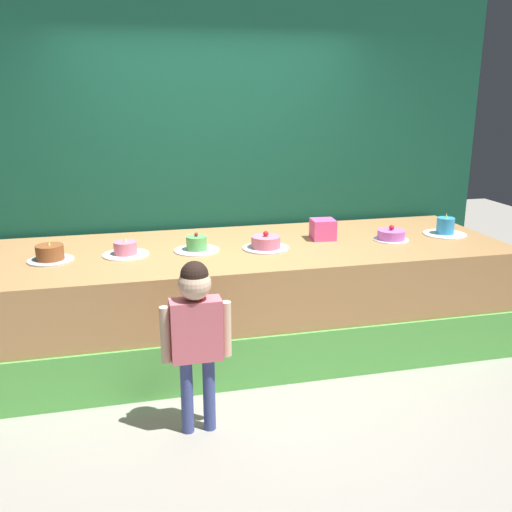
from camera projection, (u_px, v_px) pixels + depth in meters
name	position (u px, v px, depth m)	size (l,w,h in m)	color
ground_plane	(250.00, 388.00, 4.01)	(12.00, 12.00, 0.00)	gray
stage_platform	(230.00, 299.00, 4.52)	(4.28, 1.36, 0.84)	#B27F4C
curtain_backdrop	(211.00, 140.00, 4.92)	(5.02, 0.08, 3.18)	#144C38
child_figure	(196.00, 324.00, 3.32)	(0.42, 0.19, 1.08)	#3F4C8C
pink_box	(323.00, 229.00, 4.63)	(0.18, 0.18, 0.16)	#F3519C
cake_far_left	(50.00, 254.00, 4.05)	(0.32, 0.32, 0.15)	silver
cake_left	(125.00, 250.00, 4.19)	(0.34, 0.34, 0.15)	white
cake_center_left	(197.00, 245.00, 4.30)	(0.34, 0.34, 0.14)	silver
cake_center_right	(266.00, 243.00, 4.36)	(0.36, 0.36, 0.14)	silver
cake_right	(391.00, 235.00, 4.60)	(0.28, 0.28, 0.13)	white
cake_far_right	(445.00, 228.00, 4.77)	(0.35, 0.35, 0.18)	white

